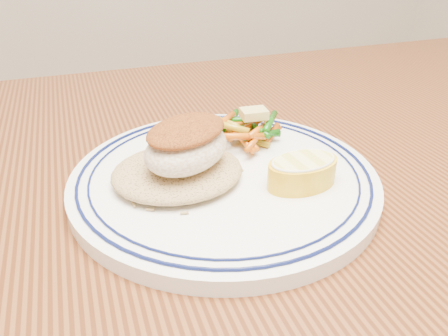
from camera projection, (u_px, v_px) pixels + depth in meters
dining_table at (230, 270)px, 0.46m from camera, size 1.50×0.90×0.75m
plate at (224, 177)px, 0.43m from camera, size 0.30×0.30×0.02m
rice_pilaf at (177, 169)px, 0.41m from camera, size 0.12×0.11×0.02m
fish_fillet at (186, 144)px, 0.39m from camera, size 0.11×0.10×0.04m
vegetable_pile at (244, 130)px, 0.48m from camera, size 0.09×0.09×0.03m
butter_pat at (254, 114)px, 0.47m from camera, size 0.03×0.02×0.01m
lemon_wedge at (302, 171)px, 0.40m from camera, size 0.07×0.07×0.03m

